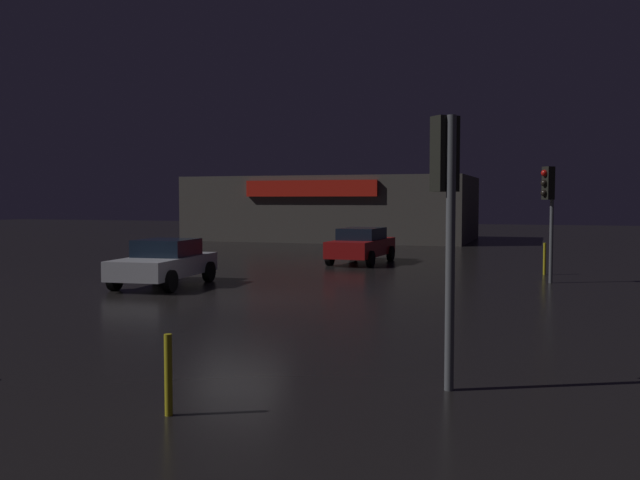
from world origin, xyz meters
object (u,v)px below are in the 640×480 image
object	(u,v)px
store_building	(334,208)
traffic_signal_opposite	(549,196)
car_near	(361,245)
car_far	(165,262)
traffic_signal_main	(446,190)

from	to	relation	value
store_building	traffic_signal_opposite	world-z (taller)	store_building
car_near	car_far	distance (m)	10.06
traffic_signal_opposite	car_far	size ratio (longest dim) A/B	0.85
traffic_signal_main	car_near	world-z (taller)	traffic_signal_main
traffic_signal_opposite	car_near	world-z (taller)	traffic_signal_opposite
store_building	traffic_signal_main	world-z (taller)	store_building
traffic_signal_opposite	car_far	distance (m)	12.11
traffic_signal_opposite	store_building	bearing A→B (deg)	122.63
store_building	car_far	size ratio (longest dim) A/B	4.13
traffic_signal_main	car_near	distance (m)	19.53
traffic_signal_opposite	car_far	xyz separation A→B (m)	(-11.12, -4.34, -2.01)
traffic_signal_main	car_far	size ratio (longest dim) A/B	0.87
traffic_signal_main	traffic_signal_opposite	xyz separation A→B (m)	(1.28, 13.44, -0.03)
traffic_signal_main	car_near	xyz separation A→B (m)	(-6.12, 18.44, -2.00)
traffic_signal_opposite	car_near	size ratio (longest dim) A/B	0.79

